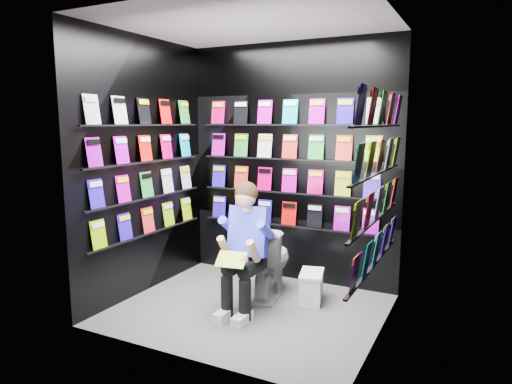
% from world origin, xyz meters
% --- Properties ---
extents(floor, '(2.40, 2.40, 0.00)m').
position_xyz_m(floor, '(0.00, 0.00, 0.00)').
color(floor, '#585856').
rests_on(floor, ground).
extents(ceiling, '(2.40, 2.40, 0.00)m').
position_xyz_m(ceiling, '(0.00, 0.00, 2.60)').
color(ceiling, white).
rests_on(ceiling, floor).
extents(wall_back, '(2.40, 0.04, 2.60)m').
position_xyz_m(wall_back, '(0.00, 1.00, 1.30)').
color(wall_back, black).
rests_on(wall_back, floor).
extents(wall_front, '(2.40, 0.04, 2.60)m').
position_xyz_m(wall_front, '(0.00, -1.00, 1.30)').
color(wall_front, black).
rests_on(wall_front, floor).
extents(wall_left, '(0.04, 2.00, 2.60)m').
position_xyz_m(wall_left, '(-1.20, 0.00, 1.30)').
color(wall_left, black).
rests_on(wall_left, floor).
extents(wall_right, '(0.04, 2.00, 2.60)m').
position_xyz_m(wall_right, '(1.20, 0.00, 1.30)').
color(wall_right, black).
rests_on(wall_right, floor).
extents(comics_back, '(2.10, 0.06, 1.37)m').
position_xyz_m(comics_back, '(0.00, 0.97, 1.31)').
color(comics_back, red).
rests_on(comics_back, wall_back).
extents(comics_left, '(0.06, 1.70, 1.37)m').
position_xyz_m(comics_left, '(-1.17, 0.00, 1.31)').
color(comics_left, red).
rests_on(comics_left, wall_left).
extents(comics_right, '(0.06, 1.70, 1.37)m').
position_xyz_m(comics_right, '(1.17, 0.00, 1.31)').
color(comics_right, red).
rests_on(comics_right, wall_right).
extents(toilet, '(0.55, 0.81, 0.73)m').
position_xyz_m(toilet, '(0.00, 0.41, 0.37)').
color(toilet, white).
rests_on(toilet, floor).
extents(longbox, '(0.28, 0.40, 0.27)m').
position_xyz_m(longbox, '(0.46, 0.46, 0.14)').
color(longbox, white).
rests_on(longbox, floor).
extents(longbox_lid, '(0.30, 0.42, 0.03)m').
position_xyz_m(longbox_lid, '(0.46, 0.46, 0.28)').
color(longbox_lid, white).
rests_on(longbox_lid, longbox).
extents(reader, '(0.60, 0.77, 1.28)m').
position_xyz_m(reader, '(0.00, 0.03, 0.74)').
color(reader, '#2D34EE').
rests_on(reader, toilet).
extents(held_comic, '(0.28, 0.20, 0.11)m').
position_xyz_m(held_comic, '(0.00, -0.32, 0.58)').
color(held_comic, green).
rests_on(held_comic, reader).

